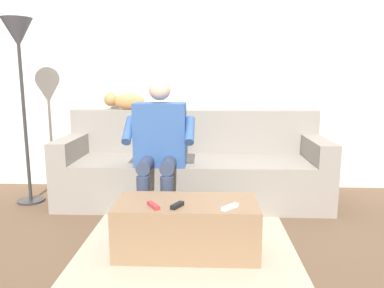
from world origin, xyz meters
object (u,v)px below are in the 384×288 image
Objects in this scene: couch at (193,169)px; coffee_table at (187,227)px; cat_on_backrest at (124,101)px; remote_white at (230,207)px; person_solo_seated at (160,140)px; remote_black at (177,205)px; floor_lamp at (19,50)px; remote_red at (153,205)px.

couch is 2.61× the size of coffee_table.
cat_on_backrest reaches higher than coffee_table.
coffee_table is 7.03× the size of remote_white.
coffee_table is at bearing 90.00° from couch.
person_solo_seated is 10.17× the size of remote_black.
person_solo_seated is at bearing 77.68° from remote_white.
floor_lamp reaches higher than cat_on_backrest.
remote_white is (-0.47, 0.01, -0.00)m from remote_red.
remote_red is 0.08× the size of floor_lamp.
remote_black is 0.85× the size of remote_white.
person_solo_seated reaches higher than coffee_table.
cat_on_backrest is 1.84m from remote_white.
couch is at bearing -90.00° from coffee_table.
remote_black is (0.05, 1.21, 0.07)m from couch.
person_solo_seated reaches higher than cat_on_backrest.
remote_black is 2.07m from floor_lamp.
coffee_table is 2.15m from floor_lamp.
cat_on_backrest is 1.02m from floor_lamp.
couch reaches higher than coffee_table.
remote_red is at bearing 94.14° from person_solo_seated.
remote_black is at bearing 143.78° from floor_lamp.
floor_lamp is (1.51, 0.14, 1.08)m from couch.
floor_lamp is at bearing 82.57° from remote_black.
person_solo_seated is (0.26, 0.39, 0.34)m from couch.
remote_red and remote_white have the same top height.
remote_black is at bearing 104.31° from person_solo_seated.
coffee_table is (0.00, 1.10, -0.12)m from couch.
remote_white is at bearing 122.90° from person_solo_seated.
person_solo_seated is at bearing 168.63° from floor_lamp.
couch is 18.40× the size of remote_red.
coffee_table is 0.56× the size of floor_lamp.
couch is 4.36× the size of cat_on_backrest.
remote_red is 1.97m from floor_lamp.
remote_black is (-0.21, 0.81, -0.27)m from person_solo_seated.
coffee_table is 1.67× the size of cat_on_backrest.
floor_lamp reaches higher than person_solo_seated.
floor_lamp reaches higher than remote_black.
couch is 0.58m from person_solo_seated.
cat_on_backrest is 1.69m from remote_black.
person_solo_seated reaches higher than remote_black.
couch is 1.10m from coffee_table.
remote_white is 2.31m from floor_lamp.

